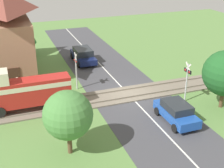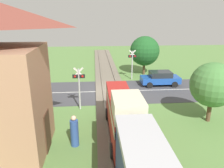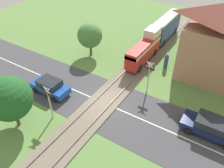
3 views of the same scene
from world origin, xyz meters
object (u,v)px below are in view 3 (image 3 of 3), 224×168
crossing_signal_west_approach (49,99)px  crossing_signal_east_approach (149,73)px  station_building (221,46)px  train (157,36)px  car_near_crossing (50,86)px  pedestrian_by_station (166,61)px  car_far_side (212,127)px

crossing_signal_west_approach → crossing_signal_east_approach: 9.13m
crossing_signal_west_approach → station_building: bearing=51.3°
train → crossing_signal_west_approach: size_ratio=4.17×
car_near_crossing → pedestrian_by_station: size_ratio=2.14×
car_near_crossing → car_far_side: 14.39m
car_near_crossing → car_far_side: (14.10, 2.88, 0.03)m
car_near_crossing → crossing_signal_west_approach: 3.64m
car_near_crossing → crossing_signal_west_approach: (2.48, -2.31, 1.32)m
car_near_crossing → crossing_signal_east_approach: 9.38m
car_far_side → pedestrian_by_station: size_ratio=2.51×
car_far_side → pedestrian_by_station: bearing=131.9°
car_far_side → station_building: station_building is taller
pedestrian_by_station → station_building: bearing=2.3°
train → pedestrian_by_station: (2.61, -3.32, -1.04)m
crossing_signal_west_approach → pedestrian_by_station: 13.45m
train → car_near_crossing: (-5.09, -13.34, -1.10)m
car_far_side → station_building: bearing=102.2°
train → car_near_crossing: 14.32m
train → pedestrian_by_station: size_ratio=7.58×
crossing_signal_east_approach → station_building: (4.82, 5.03, 1.83)m
car_near_crossing → car_far_side: car_far_side is taller
train → pedestrian_by_station: 4.35m
crossing_signal_west_approach → pedestrian_by_station: (5.21, 12.33, -1.26)m
car_near_crossing → crossing_signal_east_approach: (7.70, 5.19, 1.32)m
train → crossing_signal_west_approach: bearing=-99.5°
train → car_far_side: bearing=-49.3°
car_far_side → crossing_signal_west_approach: (-11.62, -5.19, 1.29)m
crossing_signal_west_approach → crossing_signal_east_approach: bearing=55.2°
crossing_signal_east_approach → car_near_crossing: bearing=-146.0°
crossing_signal_west_approach → car_near_crossing: bearing=137.1°
car_far_side → crossing_signal_west_approach: size_ratio=1.38×
car_near_crossing → pedestrian_by_station: bearing=52.5°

